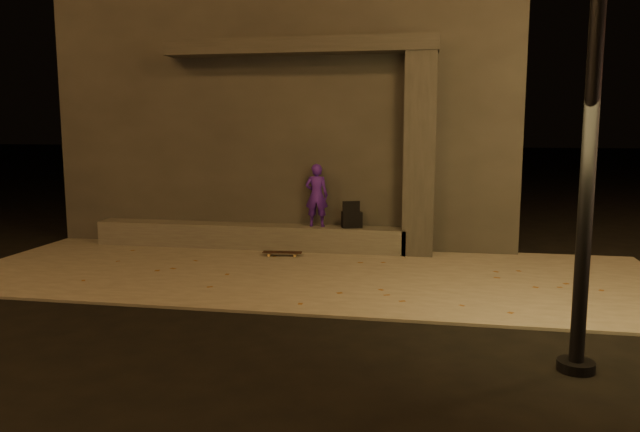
% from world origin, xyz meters
% --- Properties ---
extents(ground, '(120.00, 120.00, 0.00)m').
position_xyz_m(ground, '(0.00, 0.00, 0.00)').
color(ground, black).
rests_on(ground, ground).
extents(sidewalk, '(11.00, 4.40, 0.04)m').
position_xyz_m(sidewalk, '(0.00, 2.00, 0.02)').
color(sidewalk, '#68645C').
rests_on(sidewalk, ground).
extents(building, '(9.00, 5.10, 5.22)m').
position_xyz_m(building, '(-1.00, 6.49, 2.61)').
color(building, '#34322F').
rests_on(building, ground).
extents(ledge, '(6.00, 0.55, 0.45)m').
position_xyz_m(ledge, '(-1.50, 3.75, 0.27)').
color(ledge, '#514E49').
rests_on(ledge, sidewalk).
extents(column, '(0.55, 0.55, 3.60)m').
position_xyz_m(column, '(1.70, 3.75, 1.84)').
color(column, '#34322F').
rests_on(column, sidewalk).
extents(canopy, '(5.00, 0.70, 0.28)m').
position_xyz_m(canopy, '(-0.50, 3.80, 3.78)').
color(canopy, '#34322F').
rests_on(canopy, column).
extents(skateboarder, '(0.44, 0.29, 1.17)m').
position_xyz_m(skateboarder, '(-0.18, 3.75, 1.08)').
color(skateboarder, '#43189F').
rests_on(skateboarder, ledge).
extents(backpack, '(0.41, 0.34, 0.51)m').
position_xyz_m(backpack, '(0.49, 3.75, 0.66)').
color(backpack, black).
rests_on(backpack, ledge).
extents(skateboard, '(0.71, 0.24, 0.08)m').
position_xyz_m(skateboard, '(-0.67, 3.10, 0.10)').
color(skateboard, black).
rests_on(skateboard, sidewalk).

